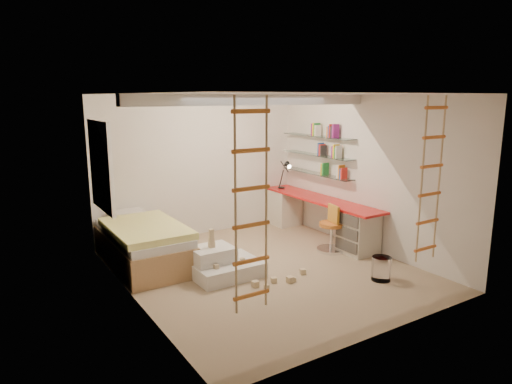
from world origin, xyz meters
TOP-DOWN VIEW (x-y plane):
  - floor at (0.00, 0.00)m, footprint 4.50×4.50m
  - ceiling_beam at (0.00, 0.30)m, footprint 4.00×0.18m
  - window_frame at (-1.97, 1.50)m, footprint 0.06×1.15m
  - window_blind at (-1.93, 1.50)m, footprint 0.02×1.00m
  - rope_ladder_left at (-1.35, -1.75)m, footprint 0.41×0.04m
  - rope_ladder_right at (1.35, -1.75)m, footprint 0.41×0.04m
  - waste_bin at (1.17, -1.19)m, footprint 0.27×0.27m
  - desk at (1.72, 0.86)m, footprint 0.56×2.80m
  - shelves at (1.87, 1.13)m, footprint 0.25×1.80m
  - bed at (-1.48, 1.23)m, footprint 1.02×2.00m
  - task_lamp at (1.67, 1.82)m, footprint 0.14×0.36m
  - swivel_chair at (1.40, 0.14)m, footprint 0.57×0.57m
  - play_platform at (-0.68, 0.17)m, footprint 0.98×0.77m
  - toy_blocks at (-0.40, -0.17)m, footprint 1.29×0.90m
  - books at (1.87, 1.13)m, footprint 0.14×0.64m

SIDE VIEW (x-z plane):
  - floor at x=0.00m, z-range 0.00..0.00m
  - play_platform at x=-0.68m, z-range -0.05..0.39m
  - waste_bin at x=1.17m, z-range 0.00..0.34m
  - toy_blocks at x=-0.40m, z-range -0.12..0.59m
  - swivel_chair at x=1.40m, z-range -0.11..0.70m
  - bed at x=-1.48m, z-range -0.02..0.67m
  - desk at x=1.72m, z-range 0.03..0.78m
  - task_lamp at x=1.67m, z-range 0.85..1.42m
  - shelves at x=1.87m, z-range 1.14..1.86m
  - rope_ladder_left at x=-1.35m, z-range 0.45..2.58m
  - rope_ladder_right at x=1.35m, z-range 0.45..2.58m
  - window_frame at x=-1.97m, z-range 0.88..2.23m
  - window_blind at x=-1.93m, z-range 0.95..2.15m
  - books at x=1.87m, z-range 1.19..2.11m
  - ceiling_beam at x=0.00m, z-range 2.44..2.60m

